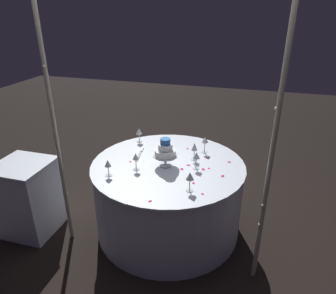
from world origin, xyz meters
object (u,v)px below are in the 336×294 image
at_px(wine_glass_0, 205,141).
at_px(main_table, 168,197).
at_px(decorative_arch, 152,91).
at_px(cake_knife, 140,153).
at_px(side_table, 28,198).
at_px(wine_glass_4, 196,156).
at_px(wine_glass_1, 139,132).
at_px(wine_glass_3, 194,148).
at_px(wine_glass_5, 136,157).
at_px(tiered_cake, 165,151).
at_px(wine_glass_2, 190,177).
at_px(wine_glass_6, 108,164).

bearing_deg(wine_glass_0, main_table, 50.10).
relative_size(decorative_arch, cake_knife, 8.11).
bearing_deg(cake_knife, side_table, 29.13).
bearing_deg(wine_glass_4, main_table, -3.10).
height_order(side_table, wine_glass_1, wine_glass_1).
xyz_separation_m(wine_glass_1, wine_glass_3, (-0.65, 0.25, 0.01)).
bearing_deg(wine_glass_0, wine_glass_4, 87.59).
height_order(main_table, cake_knife, cake_knife).
relative_size(side_table, wine_glass_5, 4.63).
distance_m(tiered_cake, cake_knife, 0.39).
relative_size(wine_glass_3, wine_glass_4, 1.06).
height_order(wine_glass_2, wine_glass_6, wine_glass_2).
xyz_separation_m(wine_glass_0, wine_glass_6, (0.71, 0.68, -0.02)).
height_order(wine_glass_2, wine_glass_5, wine_glass_2).
relative_size(wine_glass_1, wine_glass_6, 1.05).
bearing_deg(wine_glass_4, wine_glass_3, -72.54).
bearing_deg(wine_glass_6, wine_glass_3, -141.98).
height_order(wine_glass_4, wine_glass_6, wine_glass_4).
bearing_deg(wine_glass_5, wine_glass_1, -71.55).
distance_m(decorative_arch, wine_glass_1, 1.14).
relative_size(wine_glass_5, cake_knife, 0.54).
bearing_deg(wine_glass_6, wine_glass_2, 176.77).
relative_size(wine_glass_0, cake_knife, 0.57).
bearing_deg(decorative_arch, wine_glass_2, -177.37).
distance_m(main_table, wine_glass_0, 0.66).
height_order(wine_glass_3, wine_glass_4, wine_glass_3).
distance_m(wine_glass_4, cake_knife, 0.62).
distance_m(wine_glass_0, wine_glass_3, 0.19).
bearing_deg(wine_glass_1, wine_glass_6, 90.61).
relative_size(side_table, tiered_cake, 2.74).
bearing_deg(wine_glass_1, wine_glass_5, 108.45).
distance_m(decorative_arch, side_table, 1.72).
relative_size(wine_glass_4, wine_glass_6, 1.08).
bearing_deg(tiered_cake, wine_glass_6, 36.37).
xyz_separation_m(decorative_arch, wine_glass_4, (-0.26, -0.39, -0.66)).
relative_size(wine_glass_3, cake_knife, 0.58).
xyz_separation_m(wine_glass_0, wine_glass_2, (-0.01, 0.73, -0.00)).
relative_size(main_table, wine_glass_3, 8.34).
bearing_deg(wine_glass_5, wine_glass_2, 158.73).
relative_size(wine_glass_4, wine_glass_5, 1.01).
relative_size(decorative_arch, tiered_cake, 8.90).
distance_m(wine_glass_4, wine_glass_6, 0.77).
distance_m(tiered_cake, wine_glass_4, 0.28).
bearing_deg(main_table, wine_glass_3, -144.18).
relative_size(tiered_cake, wine_glass_3, 1.57).
xyz_separation_m(main_table, wine_glass_3, (-0.21, -0.15, 0.49)).
relative_size(main_table, wine_glass_0, 8.48).
height_order(wine_glass_6, cake_knife, wine_glass_6).
bearing_deg(tiered_cake, decorative_arch, 92.13).
bearing_deg(wine_glass_4, tiered_cake, 5.61).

